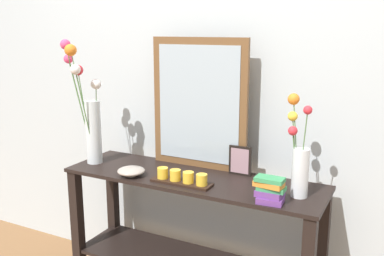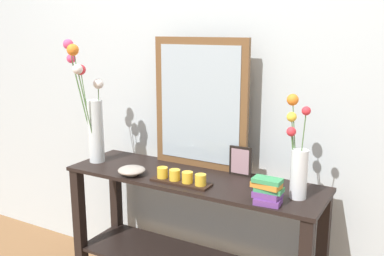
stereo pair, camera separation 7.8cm
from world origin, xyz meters
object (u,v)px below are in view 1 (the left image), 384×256
(console_table, at_px, (192,226))
(book_stack, at_px, (270,190))
(vase_right, at_px, (299,159))
(decorative_bowl, at_px, (131,171))
(tall_vase_left, at_px, (89,113))
(candle_tray, at_px, (182,178))
(mirror_leaning, at_px, (199,104))
(picture_frame_small, at_px, (240,161))

(console_table, bearing_deg, book_stack, -17.09)
(vase_right, bearing_deg, decorative_bowl, -171.81)
(tall_vase_left, distance_m, candle_tray, 0.69)
(vase_right, bearing_deg, book_stack, -124.91)
(candle_tray, height_order, decorative_bowl, candle_tray)
(mirror_leaning, bearing_deg, decorative_bowl, -128.66)
(book_stack, bearing_deg, decorative_bowl, 179.31)
(candle_tray, height_order, book_stack, book_stack)
(vase_right, distance_m, candle_tray, 0.58)
(decorative_bowl, relative_size, book_stack, 1.04)
(tall_vase_left, bearing_deg, candle_tray, -5.28)
(console_table, height_order, book_stack, book_stack)
(tall_vase_left, distance_m, vase_right, 1.19)
(console_table, distance_m, picture_frame_small, 0.44)
(console_table, distance_m, tall_vase_left, 0.85)
(console_table, relative_size, picture_frame_small, 8.84)
(mirror_leaning, bearing_deg, book_stack, -31.79)
(book_stack, bearing_deg, picture_frame_small, 131.48)
(vase_right, bearing_deg, mirror_leaning, 162.90)
(mirror_leaning, xyz_separation_m, vase_right, (0.60, -0.19, -0.18))
(vase_right, distance_m, book_stack, 0.20)
(console_table, xyz_separation_m, vase_right, (0.56, -0.01, 0.46))
(console_table, bearing_deg, candle_tray, -89.13)
(mirror_leaning, distance_m, decorative_bowl, 0.52)
(tall_vase_left, xyz_separation_m, picture_frame_small, (0.84, 0.20, -0.22))
(mirror_leaning, height_order, decorative_bowl, mirror_leaning)
(candle_tray, distance_m, decorative_bowl, 0.29)
(tall_vase_left, height_order, decorative_bowl, tall_vase_left)
(tall_vase_left, bearing_deg, decorative_bowl, -12.91)
(console_table, distance_m, vase_right, 0.72)
(candle_tray, bearing_deg, vase_right, 10.59)
(console_table, distance_m, candle_tray, 0.33)
(vase_right, xyz_separation_m, candle_tray, (-0.56, -0.10, -0.15))
(candle_tray, bearing_deg, tall_vase_left, 174.72)
(candle_tray, bearing_deg, book_stack, -3.41)
(console_table, height_order, tall_vase_left, tall_vase_left)
(mirror_leaning, bearing_deg, vase_right, -17.10)
(mirror_leaning, relative_size, tall_vase_left, 1.02)
(mirror_leaning, distance_m, candle_tray, 0.44)
(decorative_bowl, bearing_deg, book_stack, -0.69)
(console_table, bearing_deg, tall_vase_left, -174.77)
(picture_frame_small, bearing_deg, vase_right, -24.16)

